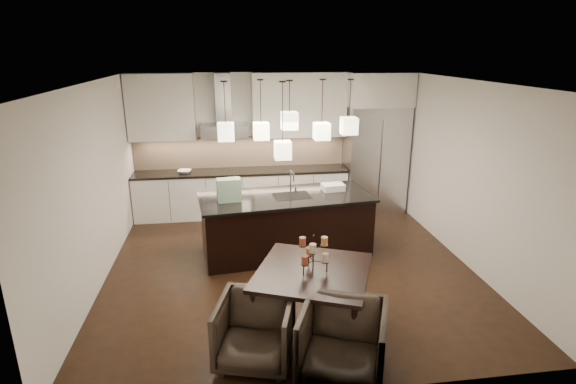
{
  "coord_description": "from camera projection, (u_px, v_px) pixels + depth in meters",
  "views": [
    {
      "loc": [
        -0.9,
        -6.25,
        3.24
      ],
      "look_at": [
        0.0,
        0.2,
        1.15
      ],
      "focal_mm": 28.0,
      "sensor_mm": 36.0,
      "label": 1
    }
  ],
  "objects": [
    {
      "name": "floor",
      "position": [
        290.0,
        266.0,
        7.01
      ],
      "size": [
        5.5,
        5.5,
        0.02
      ],
      "primitive_type": "cube",
      "color": "black",
      "rests_on": "ground"
    },
    {
      "name": "ceiling",
      "position": [
        290.0,
        81.0,
        6.15
      ],
      "size": [
        5.5,
        5.5,
        0.02
      ],
      "primitive_type": "cube",
      "color": "white",
      "rests_on": "wall_back"
    },
    {
      "name": "wall_back",
      "position": [
        271.0,
        143.0,
        9.18
      ],
      "size": [
        5.5,
        0.02,
        2.8
      ],
      "primitive_type": "cube",
      "color": "silver",
      "rests_on": "ground"
    },
    {
      "name": "wall_front",
      "position": [
        334.0,
        266.0,
        3.97
      ],
      "size": [
        5.5,
        0.02,
        2.8
      ],
      "primitive_type": "cube",
      "color": "silver",
      "rests_on": "ground"
    },
    {
      "name": "wall_left",
      "position": [
        93.0,
        188.0,
        6.21
      ],
      "size": [
        0.02,
        5.5,
        2.8
      ],
      "primitive_type": "cube",
      "color": "silver",
      "rests_on": "ground"
    },
    {
      "name": "wall_right",
      "position": [
        466.0,
        173.0,
        6.94
      ],
      "size": [
        0.02,
        5.5,
        2.8
      ],
      "primitive_type": "cube",
      "color": "silver",
      "rests_on": "ground"
    },
    {
      "name": "refrigerator",
      "position": [
        375.0,
        159.0,
        9.2
      ],
      "size": [
        1.2,
        0.72,
        2.15
      ],
      "primitive_type": "cube",
      "color": "#B7B7BA",
      "rests_on": "floor"
    },
    {
      "name": "fridge_panel",
      "position": [
        379.0,
        89.0,
        8.77
      ],
      "size": [
        1.26,
        0.72,
        0.65
      ],
      "primitive_type": "cube",
      "color": "silver",
      "rests_on": "refrigerator"
    },
    {
      "name": "lower_cabinets",
      "position": [
        242.0,
        193.0,
        9.08
      ],
      "size": [
        4.21,
        0.62,
        0.88
      ],
      "primitive_type": "cube",
      "color": "silver",
      "rests_on": "floor"
    },
    {
      "name": "countertop",
      "position": [
        242.0,
        171.0,
        8.94
      ],
      "size": [
        4.21,
        0.66,
        0.04
      ],
      "primitive_type": "cube",
      "color": "black",
      "rests_on": "lower_cabinets"
    },
    {
      "name": "backsplash",
      "position": [
        240.0,
        152.0,
        9.12
      ],
      "size": [
        4.21,
        0.02,
        0.63
      ],
      "primitive_type": "cube",
      "color": "tan",
      "rests_on": "countertop"
    },
    {
      "name": "upper_cab_left",
      "position": [
        161.0,
        107.0,
        8.49
      ],
      "size": [
        1.25,
        0.35,
        1.25
      ],
      "primitive_type": "cube",
      "color": "silver",
      "rests_on": "wall_back"
    },
    {
      "name": "upper_cab_right",
      "position": [
        299.0,
        105.0,
        8.84
      ],
      "size": [
        1.85,
        0.35,
        1.25
      ],
      "primitive_type": "cube",
      "color": "silver",
      "rests_on": "wall_back"
    },
    {
      "name": "hood_canopy",
      "position": [
        225.0,
        130.0,
        8.7
      ],
      "size": [
        0.9,
        0.52,
        0.24
      ],
      "primitive_type": "cube",
      "color": "#B7B7BA",
      "rests_on": "wall_back"
    },
    {
      "name": "hood_chimney",
      "position": [
        223.0,
        98.0,
        8.62
      ],
      "size": [
        0.3,
        0.28,
        0.96
      ],
      "primitive_type": "cube",
      "color": "#B7B7BA",
      "rests_on": "hood_canopy"
    },
    {
      "name": "fruit_bowl",
      "position": [
        184.0,
        172.0,
        8.73
      ],
      "size": [
        0.3,
        0.3,
        0.06
      ],
      "primitive_type": "imported",
      "rotation": [
        0.0,
        0.0,
        -0.19
      ],
      "color": "silver",
      "rests_on": "countertop"
    },
    {
      "name": "island_body",
      "position": [
        286.0,
        225.0,
        7.36
      ],
      "size": [
        2.77,
        1.36,
        0.94
      ],
      "primitive_type": "cube",
      "rotation": [
        0.0,
        0.0,
        0.11
      ],
      "color": "black",
      "rests_on": "floor"
    },
    {
      "name": "island_top",
      "position": [
        286.0,
        197.0,
        7.21
      ],
      "size": [
        2.86,
        1.46,
        0.04
      ],
      "primitive_type": "cube",
      "rotation": [
        0.0,
        0.0,
        0.11
      ],
      "color": "black",
      "rests_on": "island_body"
    },
    {
      "name": "faucet",
      "position": [
        291.0,
        182.0,
        7.26
      ],
      "size": [
        0.14,
        0.27,
        0.4
      ],
      "primitive_type": null,
      "rotation": [
        0.0,
        0.0,
        0.11
      ],
      "color": "silver",
      "rests_on": "island_top"
    },
    {
      "name": "tote_bag",
      "position": [
        229.0,
        190.0,
        6.9
      ],
      "size": [
        0.38,
        0.23,
        0.36
      ],
      "primitive_type": "cube",
      "rotation": [
        0.0,
        0.0,
        0.11
      ],
      "color": "#1F683F",
      "rests_on": "island_top"
    },
    {
      "name": "food_container",
      "position": [
        333.0,
        187.0,
        7.48
      ],
      "size": [
        0.39,
        0.3,
        0.11
      ],
      "primitive_type": "cube",
      "rotation": [
        0.0,
        0.0,
        0.11
      ],
      "color": "silver",
      "rests_on": "island_top"
    },
    {
      "name": "dining_table",
      "position": [
        312.0,
        299.0,
        5.37
      ],
      "size": [
        1.66,
        1.66,
        0.76
      ],
      "primitive_type": null,
      "rotation": [
        0.0,
        0.0,
        -0.39
      ],
      "color": "black",
      "rests_on": "floor"
    },
    {
      "name": "candelabra",
      "position": [
        313.0,
        253.0,
        5.18
      ],
      "size": [
        0.48,
        0.48,
        0.45
      ],
      "primitive_type": null,
      "rotation": [
        0.0,
        0.0,
        -0.39
      ],
      "color": "black",
      "rests_on": "dining_table"
    },
    {
      "name": "candle_a",
      "position": [
        325.0,
        258.0,
        5.16
      ],
      "size": [
        0.1,
        0.1,
        0.1
      ],
      "primitive_type": "cylinder",
      "rotation": [
        0.0,
        0.0,
        -0.39
      ],
      "color": "beige",
      "rests_on": "candelabra"
    },
    {
      "name": "candle_b",
      "position": [
        309.0,
        251.0,
        5.32
      ],
      "size": [
        0.1,
        0.1,
        0.1
      ],
      "primitive_type": "cylinder",
      "rotation": [
        0.0,
        0.0,
        -0.39
      ],
      "color": "#CD7E40",
      "rests_on": "candelabra"
    },
    {
      "name": "candle_c",
      "position": [
        305.0,
        260.0,
        5.1
      ],
      "size": [
        0.1,
        0.1,
        0.1
      ],
      "primitive_type": "cylinder",
      "rotation": [
        0.0,
        0.0,
        -0.39
      ],
      "color": "#A0442C",
      "rests_on": "candelabra"
    },
    {
      "name": "candle_d",
      "position": [
        324.0,
        241.0,
        5.2
      ],
      "size": [
        0.1,
        0.1,
        0.1
      ],
      "primitive_type": "cylinder",
      "rotation": [
        0.0,
        0.0,
        -0.39
      ],
      "color": "#CD7E40",
      "rests_on": "candelabra"
    },
    {
      "name": "candle_e",
      "position": [
        303.0,
        241.0,
        5.19
      ],
      "size": [
        0.1,
        0.1,
        0.1
      ],
      "primitive_type": "cylinder",
      "rotation": [
        0.0,
        0.0,
        -0.39
      ],
      "color": "#A0442C",
      "rests_on": "candelabra"
    },
    {
      "name": "candle_f",
      "position": [
        313.0,
        248.0,
        5.02
      ],
      "size": [
        0.1,
        0.1,
        0.1
      ],
      "primitive_type": "cylinder",
      "rotation": [
        0.0,
        0.0,
        -0.39
      ],
      "color": "beige",
      "rests_on": "candelabra"
    },
    {
      "name": "armchair_left",
      "position": [
        255.0,
        331.0,
        4.78
      ],
      "size": [
        0.97,
        0.98,
        0.73
      ],
      "primitive_type": "imported",
      "rotation": [
        0.0,
        0.0,
        -0.26
      ],
      "color": "black",
      "rests_on": "floor"
    },
    {
      "name": "armchair_right",
      "position": [
        343.0,
        343.0,
        4.54
      ],
      "size": [
        1.11,
        1.12,
        0.79
      ],
      "primitive_type": "imported",
      "rotation": [
        0.0,
        0.0,
        -0.39
      ],
      "color": "black",
      "rests_on": "floor"
    },
    {
      "name": "pendant_a",
      "position": [
        226.0,
        132.0,
        6.62
      ],
      "size": [
        0.24,
        0.24,
        0.26
      ],
      "primitive_type": "cube",
      "color": "#FFF7C6",
      "rests_on": "ceiling"
    },
    {
      "name": "pendant_b",
      "position": [
        261.0,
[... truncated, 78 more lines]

